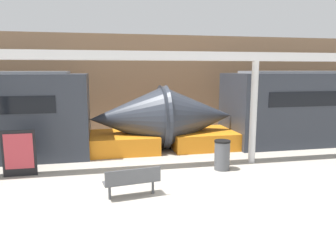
{
  "coord_description": "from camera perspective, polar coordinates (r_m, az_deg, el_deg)",
  "views": [
    {
      "loc": [
        -2.01,
        -7.37,
        3.26
      ],
      "look_at": [
        0.23,
        3.15,
        1.4
      ],
      "focal_mm": 35.0,
      "sensor_mm": 36.0,
      "label": 1
    }
  ],
  "objects": [
    {
      "name": "train_left",
      "position": [
        16.85,
        26.42,
        2.78
      ],
      "size": [
        15.78,
        2.93,
        3.2
      ],
      "color": "#2D333D",
      "rests_on": "ground_plane"
    },
    {
      "name": "support_column_near",
      "position": [
        11.78,
        14.66,
        2.23
      ],
      "size": [
        0.24,
        0.24,
        3.55
      ],
      "primitive_type": "cylinder",
      "color": "silver",
      "rests_on": "ground_plane"
    },
    {
      "name": "poster_board",
      "position": [
        11.06,
        -24.5,
        -4.33
      ],
      "size": [
        0.99,
        0.07,
        1.44
      ],
      "color": "black",
      "rests_on": "ground_plane"
    },
    {
      "name": "bench_near",
      "position": [
        8.54,
        -6.24,
        -9.3
      ],
      "size": [
        1.49,
        0.64,
        0.79
      ],
      "rotation": [
        0.0,
        0.0,
        0.15
      ],
      "color": "#4C4F54",
      "rests_on": "ground_plane"
    },
    {
      "name": "ground_plane",
      "position": [
        8.31,
        3.05,
        -13.31
      ],
      "size": [
        60.0,
        60.0,
        0.0
      ],
      "primitive_type": "plane",
      "color": "#A8A093"
    },
    {
      "name": "trash_bin",
      "position": [
        10.91,
        9.4,
        -5.0
      ],
      "size": [
        0.53,
        0.53,
        0.99
      ],
      "color": "#4C4F54",
      "rests_on": "ground_plane"
    },
    {
      "name": "canopy_beam",
      "position": [
        11.69,
        15.07,
        11.56
      ],
      "size": [
        28.0,
        0.6,
        0.28
      ],
      "primitive_type": "cube",
      "color": "silver",
      "rests_on": "support_column_near"
    },
    {
      "name": "station_wall",
      "position": [
        16.98,
        -5.25,
        7.2
      ],
      "size": [
        56.0,
        0.2,
        5.0
      ],
      "primitive_type": "cube",
      "color": "#937051",
      "rests_on": "ground_plane"
    }
  ]
}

